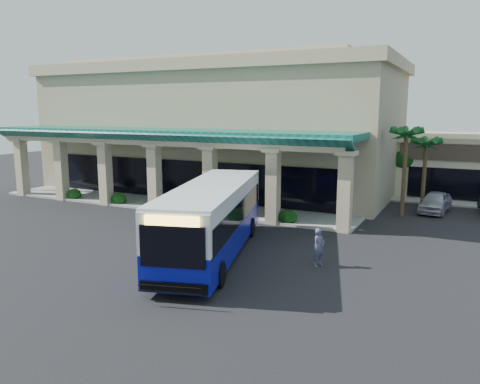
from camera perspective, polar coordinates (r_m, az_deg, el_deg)
The scene contains 10 objects.
ground at distance 25.65m, azimuth -3.59°, elevation -6.00°, with size 110.00×110.00×0.00m, color black.
main_building at distance 42.55m, azimuth -2.30°, elevation 8.12°, with size 30.80×14.80×11.35m, color tan, non-canonical shape.
arcade at distance 34.98m, azimuth -9.49°, elevation 2.95°, with size 30.00×6.20×5.70m, color #0D5149, non-canonical shape.
palm_0 at distance 32.80m, azimuth 19.43°, elevation 2.85°, with size 2.40×2.40×6.60m, color #12461C, non-canonical shape.
palm_1 at distance 35.71m, azimuth 21.58°, elevation 2.61°, with size 2.40×2.40×5.80m, color #12461C, non-canonical shape.
palm_2 at distance 44.77m, azimuth -25.03°, elevation 3.99°, with size 2.40×2.40×6.20m, color #12461C, non-canonical shape.
broadleaf_tree at distance 40.91m, azimuth 19.35°, elevation 2.90°, with size 2.60×2.60×4.81m, color black, non-canonical shape.
transit_bus at distance 22.87m, azimuth -3.39°, elevation -3.45°, with size 2.91×12.50×3.49m, color #0B119D, non-canonical shape.
pedestrian at distance 21.72m, azimuth 9.59°, elevation -6.67°, with size 0.64×0.42×1.76m, color #4A4B69.
car_silver at distance 35.27m, azimuth 22.70°, elevation -1.13°, with size 1.71×4.26×1.45m, color #ACAABE.
Camera 1 is at (12.32, -21.36, 7.06)m, focal length 35.00 mm.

